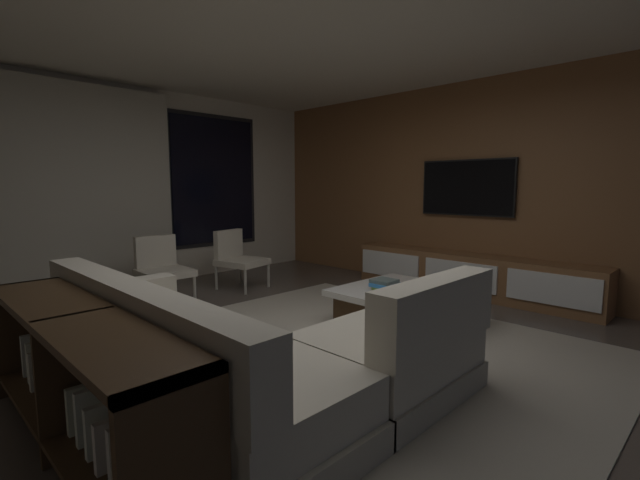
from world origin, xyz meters
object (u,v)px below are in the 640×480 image
sectional_couch (244,357)px  mounted_tv (467,188)px  media_console (471,276)px  coffee_table (405,307)px  book_stack_on_coffee_table (385,284)px  accent_chair_by_curtain (161,266)px  accent_chair_near_window (237,256)px  console_table_behind_couch (79,377)px

sectional_couch → mounted_tv: (3.78, 0.41, 1.06)m
sectional_couch → media_console: size_ratio=0.81×
coffee_table → book_stack_on_coffee_table: size_ratio=4.55×
sectional_couch → book_stack_on_coffee_table: sectional_couch is taller
mounted_tv → media_console: bearing=-132.4°
book_stack_on_coffee_table → accent_chair_by_curtain: bearing=115.2°
accent_chair_near_window → media_console: 3.05m
accent_chair_by_curtain → console_table_behind_couch: accent_chair_by_curtain is taller
coffee_table → console_table_behind_couch: console_table_behind_couch is taller
book_stack_on_coffee_table → accent_chair_by_curtain: 2.67m
accent_chair_by_curtain → console_table_behind_couch: size_ratio=0.37×
accent_chair_near_window → console_table_behind_couch: size_ratio=0.37×
accent_chair_near_window → media_console: accent_chair_near_window is taller
accent_chair_near_window → media_console: bearing=-53.5°
book_stack_on_coffee_table → media_console: media_console is taller
sectional_couch → accent_chair_by_curtain: (0.74, 2.70, 0.14)m
coffee_table → media_console: (1.59, 0.08, 0.06)m
book_stack_on_coffee_table → accent_chair_by_curtain: accent_chair_by_curtain is taller
accent_chair_near_window → media_console: size_ratio=0.25×
accent_chair_near_window → sectional_couch: bearing=-123.9°
accent_chair_by_curtain → accent_chair_near_window: bearing=-1.9°
coffee_table → sectional_couch: bearing=-176.1°
accent_chair_near_window → mounted_tv: mounted_tv is taller
book_stack_on_coffee_table → console_table_behind_couch: 2.79m
mounted_tv → console_table_behind_couch: (-4.70, -0.28, -0.94)m
accent_chair_by_curtain → media_console: bearing=-40.9°
mounted_tv → accent_chair_by_curtain: bearing=143.1°
accent_chair_near_window → mounted_tv: 3.14m
book_stack_on_coffee_table → console_table_behind_couch: size_ratio=0.12×
sectional_couch → accent_chair_near_window: (1.79, 2.67, 0.14)m
media_console → mounted_tv: mounted_tv is taller
coffee_table → mounted_tv: mounted_tv is taller
coffee_table → console_table_behind_couch: (-2.92, -0.01, 0.22)m
sectional_couch → console_table_behind_couch: bearing=171.8°
accent_chair_near_window → mounted_tv: (1.99, -2.25, 0.92)m
book_stack_on_coffee_table → mounted_tv: bearing=3.8°
accent_chair_by_curtain → media_console: accent_chair_by_curtain is taller
accent_chair_by_curtain → console_table_behind_couch: bearing=-122.8°
mounted_tv → console_table_behind_couch: 4.80m
coffee_table → mounted_tv: (1.77, 0.28, 1.16)m
coffee_table → console_table_behind_couch: bearing=-179.9°
media_console → coffee_table: bearing=-177.1°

